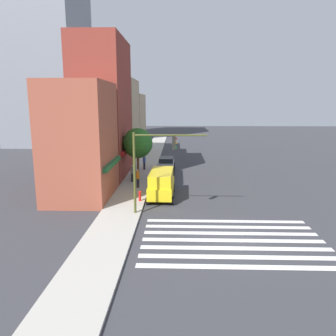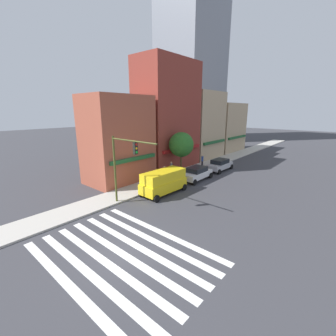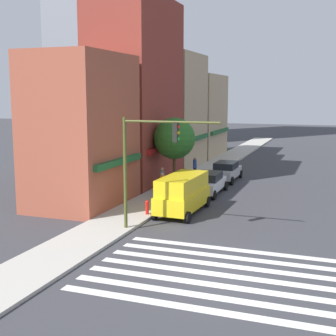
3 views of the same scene
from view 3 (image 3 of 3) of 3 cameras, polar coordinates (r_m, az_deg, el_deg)
name	(u,v)px [view 3 (image 3 of 3)]	position (r m, az deg, el deg)	size (l,w,h in m)	color
ground_plane	(224,275)	(19.39, 6.81, -12.85)	(200.00, 200.00, 0.00)	#38383D
sidewalk_left	(63,252)	(22.17, -12.71, -9.98)	(120.00, 3.00, 0.15)	#B2ADA3
crosswalk_stripes	(224,275)	(19.39, 6.81, -12.84)	(6.94, 10.80, 0.01)	silver
storefront_row	(156,109)	(42.36, -1.47, 7.19)	(34.66, 5.30, 14.76)	#9E4C38
traffic_signal	(147,154)	(24.02, -2.61, 1.73)	(0.32, 5.19, 6.03)	#474C1E
van_yellow	(183,193)	(28.50, 1.78, -3.01)	(5.05, 2.22, 2.34)	yellow
sedan_white	(208,183)	(34.19, 4.91, -1.79)	(4.43, 2.02, 1.59)	white
sedan_silver	(226,171)	(39.67, 7.08, -0.33)	(4.41, 2.02, 1.59)	#B7B7BC
pedestrian_blue_shirt	(195,167)	(40.01, 3.28, 0.13)	(0.32, 0.32, 1.77)	#23232D
pedestrian_grey_coat	(162,179)	(34.31, -0.72, -1.33)	(0.32, 0.32, 1.77)	#23232D
pedestrian_orange_vest	(162,185)	(31.93, -0.71, -2.10)	(0.32, 0.32, 1.77)	#23232D
fire_hydrant	(147,207)	(27.83, -2.56, -4.72)	(0.24, 0.24, 0.84)	red
street_tree	(174,138)	(35.09, 0.78, 3.62)	(3.13, 3.13, 5.36)	brown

